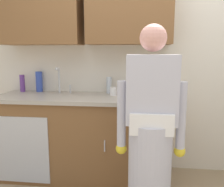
{
  "coord_description": "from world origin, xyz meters",
  "views": [
    {
      "loc": [
        0.07,
        -1.84,
        1.42
      ],
      "look_at": [
        -0.21,
        0.55,
        1.0
      ],
      "focal_mm": 38.23,
      "sensor_mm": 36.0,
      "label": 1
    }
  ],
  "objects_px": {
    "bottle_cleaner_spray": "(109,85)",
    "bottle_soap": "(145,83)",
    "bottle_water_tall": "(164,87)",
    "cup_by_sink": "(113,91)",
    "sink": "(59,97)",
    "knife_on_counter": "(128,99)",
    "bottle_dish_liquid": "(39,82)",
    "person_at_sink": "(150,146)",
    "bottle_water_short": "(22,83)"
  },
  "relations": [
    {
      "from": "bottle_cleaner_spray",
      "to": "bottle_soap",
      "type": "relative_size",
      "value": 0.74
    },
    {
      "from": "bottle_water_tall",
      "to": "cup_by_sink",
      "type": "bearing_deg",
      "value": -170.24
    },
    {
      "from": "sink",
      "to": "bottle_soap",
      "type": "height_order",
      "value": "sink"
    },
    {
      "from": "bottle_soap",
      "to": "bottle_water_tall",
      "type": "xyz_separation_m",
      "value": [
        0.22,
        0.01,
        -0.04
      ]
    },
    {
      "from": "bottle_soap",
      "to": "knife_on_counter",
      "type": "xyz_separation_m",
      "value": [
        -0.17,
        -0.27,
        -0.13
      ]
    },
    {
      "from": "bottle_water_tall",
      "to": "bottle_soap",
      "type": "bearing_deg",
      "value": -176.8
    },
    {
      "from": "sink",
      "to": "bottle_dish_liquid",
      "type": "height_order",
      "value": "sink"
    },
    {
      "from": "person_at_sink",
      "to": "bottle_soap",
      "type": "relative_size",
      "value": 6.21
    },
    {
      "from": "person_at_sink",
      "to": "bottle_water_tall",
      "type": "height_order",
      "value": "person_at_sink"
    },
    {
      "from": "sink",
      "to": "person_at_sink",
      "type": "bearing_deg",
      "value": -37.12
    },
    {
      "from": "bottle_cleaner_spray",
      "to": "knife_on_counter",
      "type": "distance_m",
      "value": 0.41
    },
    {
      "from": "knife_on_counter",
      "to": "bottle_water_short",
      "type": "bearing_deg",
      "value": 21.12
    },
    {
      "from": "bottle_water_short",
      "to": "cup_by_sink",
      "type": "bearing_deg",
      "value": -6.22
    },
    {
      "from": "person_at_sink",
      "to": "bottle_cleaner_spray",
      "type": "distance_m",
      "value": 1.11
    },
    {
      "from": "person_at_sink",
      "to": "knife_on_counter",
      "type": "height_order",
      "value": "person_at_sink"
    },
    {
      "from": "sink",
      "to": "bottle_cleaner_spray",
      "type": "distance_m",
      "value": 0.59
    },
    {
      "from": "bottle_cleaner_spray",
      "to": "bottle_water_tall",
      "type": "distance_m",
      "value": 0.63
    },
    {
      "from": "bottle_cleaner_spray",
      "to": "bottle_soap",
      "type": "height_order",
      "value": "bottle_soap"
    },
    {
      "from": "person_at_sink",
      "to": "bottle_cleaner_spray",
      "type": "relative_size",
      "value": 8.43
    },
    {
      "from": "sink",
      "to": "person_at_sink",
      "type": "distance_m",
      "value": 1.26
    },
    {
      "from": "bottle_dish_liquid",
      "to": "sink",
      "type": "bearing_deg",
      "value": -35.24
    },
    {
      "from": "bottle_water_tall",
      "to": "bottle_water_short",
      "type": "relative_size",
      "value": 0.92
    },
    {
      "from": "person_at_sink",
      "to": "cup_by_sink",
      "type": "bearing_deg",
      "value": 114.98
    },
    {
      "from": "bottle_dish_liquid",
      "to": "bottle_water_short",
      "type": "distance_m",
      "value": 0.2
    },
    {
      "from": "sink",
      "to": "bottle_dish_liquid",
      "type": "distance_m",
      "value": 0.42
    },
    {
      "from": "bottle_water_short",
      "to": "person_at_sink",
      "type": "bearing_deg",
      "value": -31.95
    },
    {
      "from": "person_at_sink",
      "to": "bottle_cleaner_spray",
      "type": "xyz_separation_m",
      "value": [
        -0.45,
        0.96,
        0.34
      ]
    },
    {
      "from": "person_at_sink",
      "to": "bottle_dish_liquid",
      "type": "distance_m",
      "value": 1.68
    },
    {
      "from": "person_at_sink",
      "to": "bottle_water_tall",
      "type": "xyz_separation_m",
      "value": [
        0.18,
        0.92,
        0.34
      ]
    },
    {
      "from": "person_at_sink",
      "to": "bottle_dish_liquid",
      "type": "relative_size",
      "value": 6.62
    },
    {
      "from": "bottle_soap",
      "to": "sink",
      "type": "bearing_deg",
      "value": -170.71
    },
    {
      "from": "person_at_sink",
      "to": "bottle_water_short",
      "type": "distance_m",
      "value": 1.82
    },
    {
      "from": "cup_by_sink",
      "to": "sink",
      "type": "bearing_deg",
      "value": -173.28
    },
    {
      "from": "bottle_water_short",
      "to": "cup_by_sink",
      "type": "distance_m",
      "value": 1.14
    },
    {
      "from": "bottle_dish_liquid",
      "to": "knife_on_counter",
      "type": "xyz_separation_m",
      "value": [
        1.11,
        -0.34,
        -0.12
      ]
    },
    {
      "from": "sink",
      "to": "bottle_water_tall",
      "type": "height_order",
      "value": "sink"
    },
    {
      "from": "sink",
      "to": "bottle_water_short",
      "type": "distance_m",
      "value": 0.57
    },
    {
      "from": "bottle_cleaner_spray",
      "to": "bottle_water_tall",
      "type": "bearing_deg",
      "value": -3.57
    },
    {
      "from": "person_at_sink",
      "to": "bottle_water_short",
      "type": "height_order",
      "value": "person_at_sink"
    },
    {
      "from": "bottle_water_tall",
      "to": "knife_on_counter",
      "type": "xyz_separation_m",
      "value": [
        -0.39,
        -0.28,
        -0.09
      ]
    },
    {
      "from": "cup_by_sink",
      "to": "person_at_sink",
      "type": "bearing_deg",
      "value": -65.02
    },
    {
      "from": "bottle_water_tall",
      "to": "bottle_water_short",
      "type": "bearing_deg",
      "value": 179.09
    },
    {
      "from": "bottle_dish_liquid",
      "to": "knife_on_counter",
      "type": "height_order",
      "value": "bottle_dish_liquid"
    },
    {
      "from": "bottle_soap",
      "to": "cup_by_sink",
      "type": "relative_size",
      "value": 2.84
    },
    {
      "from": "cup_by_sink",
      "to": "knife_on_counter",
      "type": "distance_m",
      "value": 0.26
    },
    {
      "from": "bottle_soap",
      "to": "bottle_water_tall",
      "type": "height_order",
      "value": "bottle_soap"
    },
    {
      "from": "bottle_dish_liquid",
      "to": "knife_on_counter",
      "type": "relative_size",
      "value": 1.02
    },
    {
      "from": "bottle_water_tall",
      "to": "bottle_water_short",
      "type": "distance_m",
      "value": 1.7
    },
    {
      "from": "bottle_cleaner_spray",
      "to": "sink",
      "type": "bearing_deg",
      "value": -159.03
    },
    {
      "from": "sink",
      "to": "bottle_cleaner_spray",
      "type": "bearing_deg",
      "value": 20.97
    }
  ]
}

